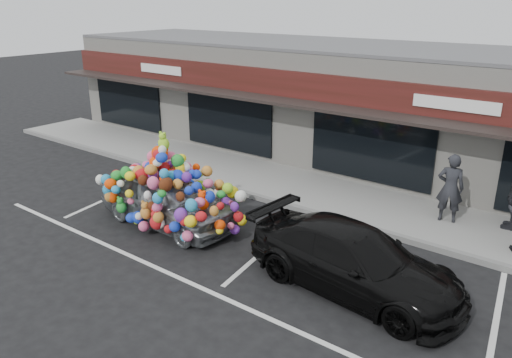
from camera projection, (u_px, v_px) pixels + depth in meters
The scene contains 11 objects.
ground at pixel (185, 220), 14.17m from camera, with size 90.00×90.00×0.00m, color black.
shop_building at pixel (334, 99), 19.74m from camera, with size 24.00×7.20×4.31m.
sidewalk at pixel (268, 180), 17.13m from camera, with size 26.00×3.00×0.15m, color gray.
kerb at pixel (241, 192), 16.01m from camera, with size 26.00×0.18×0.16m, color slate.
parking_stripe_left at pixel (119, 193), 16.13m from camera, with size 0.12×4.40×0.01m, color silver.
parking_stripe_mid at pixel (269, 246), 12.72m from camera, with size 0.12×4.40×0.01m, color silver.
parking_stripe_right at pixel (495, 324), 9.65m from camera, with size 0.12×4.40×0.01m, color silver.
lane_line at pixel (177, 277), 11.31m from camera, with size 14.00×0.12×0.01m, color silver.
toy_car at pixel (167, 194), 13.68m from camera, with size 3.09×4.59×2.65m.
black_sedan at pixel (354, 260), 10.61m from camera, with size 4.84×1.97×1.40m, color black.
pedestrian_a at pixel (450, 188), 13.49m from camera, with size 0.70×0.46×1.93m, color black.
Camera 1 is at (9.40, -9.06, 5.96)m, focal length 35.00 mm.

